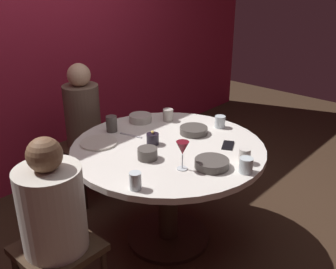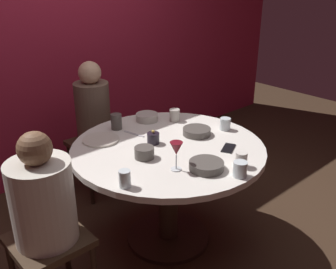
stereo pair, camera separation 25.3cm
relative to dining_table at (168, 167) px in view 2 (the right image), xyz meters
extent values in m
plane|color=#382619|center=(0.00, 0.00, -0.59)|extent=(8.00, 8.00, 0.00)
cube|color=maroon|center=(0.00, 1.49, 0.71)|extent=(6.00, 0.10, 2.60)
cylinder|color=silver|center=(0.00, 0.00, 0.14)|extent=(1.29, 1.29, 0.04)
cylinder|color=#332319|center=(0.00, 0.00, -0.23)|extent=(0.14, 0.14, 0.71)
cylinder|color=#2D2116|center=(0.00, 0.00, -0.58)|extent=(0.60, 0.60, 0.03)
cube|color=#3F2D1E|center=(-0.89, 0.00, -0.14)|extent=(0.40, 0.40, 0.04)
cylinder|color=beige|center=(-0.89, 0.00, 0.11)|extent=(0.34, 0.34, 0.47)
sphere|color=brown|center=(-0.89, 0.00, 0.42)|extent=(0.18, 0.18, 0.18)
cylinder|color=#332319|center=(-0.72, 0.17, -0.38)|extent=(0.04, 0.04, 0.43)
cube|color=#3F2D1E|center=(0.00, 0.94, -0.14)|extent=(0.40, 0.40, 0.04)
cylinder|color=brown|center=(0.00, 0.94, 0.14)|extent=(0.29, 0.29, 0.52)
sphere|color=tan|center=(0.00, 0.94, 0.48)|extent=(0.19, 0.19, 0.19)
cylinder|color=#332319|center=(-0.17, 1.11, -0.38)|extent=(0.04, 0.04, 0.43)
cylinder|color=#332319|center=(-0.17, 0.77, -0.38)|extent=(0.04, 0.04, 0.43)
cylinder|color=#332319|center=(0.17, 1.11, -0.38)|extent=(0.04, 0.04, 0.43)
cylinder|color=#332319|center=(0.17, 0.77, -0.38)|extent=(0.04, 0.04, 0.43)
cylinder|color=black|center=(-0.05, 0.09, 0.20)|extent=(0.08, 0.08, 0.07)
sphere|color=#F9D159|center=(-0.05, 0.09, 0.25)|extent=(0.02, 0.02, 0.02)
cylinder|color=silver|center=(-0.19, -0.28, 0.17)|extent=(0.06, 0.06, 0.01)
cylinder|color=silver|center=(-0.19, -0.28, 0.21)|extent=(0.01, 0.01, 0.09)
cone|color=maroon|center=(-0.19, -0.28, 0.30)|extent=(0.08, 0.08, 0.08)
cylinder|color=beige|center=(-0.29, 0.37, 0.17)|extent=(0.25, 0.25, 0.01)
cube|color=black|center=(0.26, -0.30, 0.17)|extent=(0.16, 0.13, 0.01)
cylinder|color=#4C4742|center=(-0.23, -0.03, 0.20)|extent=(0.12, 0.12, 0.07)
cylinder|color=#4C4742|center=(0.27, 0.00, 0.19)|extent=(0.20, 0.20, 0.05)
cylinder|color=#B2ADA3|center=(0.19, 0.45, 0.19)|extent=(0.17, 0.17, 0.06)
cylinder|color=#4C4742|center=(-0.05, -0.39, 0.19)|extent=(0.21, 0.21, 0.05)
cylinder|color=#4C4742|center=(-0.09, 0.47, 0.22)|extent=(0.08, 0.08, 0.11)
cylinder|color=silver|center=(-0.52, -0.24, 0.21)|extent=(0.07, 0.07, 0.10)
cylinder|color=silver|center=(0.13, -0.51, 0.21)|extent=(0.07, 0.07, 0.09)
cylinder|color=silver|center=(0.03, -0.58, 0.21)|extent=(0.08, 0.08, 0.09)
cylinder|color=#B2ADA3|center=(0.34, 0.30, 0.21)|extent=(0.08, 0.08, 0.09)
cylinder|color=silver|center=(0.50, -0.07, 0.21)|extent=(0.08, 0.08, 0.09)
cube|color=#B7B7BC|center=(-0.05, 0.30, 0.17)|extent=(0.06, 0.18, 0.01)
camera|label=1|loc=(-1.73, -1.55, 1.25)|focal=41.20mm
camera|label=2|loc=(-1.56, -1.73, 1.25)|focal=41.20mm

